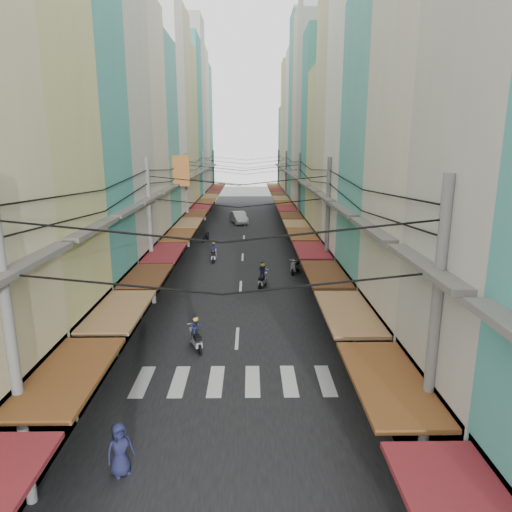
{
  "coord_description": "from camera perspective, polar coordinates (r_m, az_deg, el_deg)",
  "views": [
    {
      "loc": [
        0.63,
        -21.82,
        8.76
      ],
      "look_at": [
        0.98,
        5.46,
        2.17
      ],
      "focal_mm": 32.0,
      "sensor_mm": 36.0,
      "label": 1
    }
  ],
  "objects": [
    {
      "name": "crosswalk",
      "position": [
        18.08,
        -2.74,
        -15.33
      ],
      "size": [
        7.55,
        2.4,
        0.01
      ],
      "color": "silver",
      "rests_on": "ground"
    },
    {
      "name": "utility_poles",
      "position": [
        36.9,
        -1.73,
        10.21
      ],
      "size": [
        10.2,
        66.13,
        8.2
      ],
      "color": "slate",
      "rests_on": "ground"
    },
    {
      "name": "road",
      "position": [
        42.73,
        -1.56,
        1.76
      ],
      "size": [
        10.0,
        80.0,
        0.02
      ],
      "primitive_type": "cube",
      "color": "black",
      "rests_on": "ground"
    },
    {
      "name": "parked_scooters",
      "position": [
        19.48,
        7.45,
        -11.71
      ],
      "size": [
        13.07,
        15.14,
        0.99
      ],
      "color": "black",
      "rests_on": "ground"
    },
    {
      "name": "market_umbrella",
      "position": [
        19.14,
        14.32,
        -7.85
      ],
      "size": [
        2.05,
        2.05,
        2.17
      ],
      "color": "#B2B2B7",
      "rests_on": "ground"
    },
    {
      "name": "building_row_left",
      "position": [
        39.33,
        -13.74,
        14.69
      ],
      "size": [
        7.8,
        67.67,
        23.7
      ],
      "color": "silver",
      "rests_on": "ground"
    },
    {
      "name": "traffic_sign",
      "position": [
        22.63,
        9.89,
        -3.54
      ],
      "size": [
        0.1,
        0.65,
        2.97
      ],
      "color": "slate",
      "rests_on": "ground"
    },
    {
      "name": "moving_scooters",
      "position": [
        30.7,
        -2.81,
        -2.05
      ],
      "size": [
        7.72,
        25.02,
        1.71
      ],
      "color": "black",
      "rests_on": "ground"
    },
    {
      "name": "white_car",
      "position": [
        53.26,
        -2.13,
        4.11
      ],
      "size": [
        5.05,
        2.92,
        1.67
      ],
      "primitive_type": "imported",
      "rotation": [
        0.0,
        0.0,
        0.24
      ],
      "color": "silver",
      "rests_on": "ground"
    },
    {
      "name": "bicycle",
      "position": [
        27.2,
        14.01,
        -5.63
      ],
      "size": [
        1.69,
        0.98,
        1.09
      ],
      "primitive_type": "imported",
      "rotation": [
        0.0,
        0.0,
        1.83
      ],
      "color": "black",
      "rests_on": "ground"
    },
    {
      "name": "ground",
      "position": [
        23.52,
        -2.24,
        -8.3
      ],
      "size": [
        160.0,
        160.0,
        0.0
      ],
      "primitive_type": "plane",
      "color": "slate",
      "rests_on": "ground"
    },
    {
      "name": "sidewalk_left",
      "position": [
        43.31,
        -10.19,
        1.74
      ],
      "size": [
        3.0,
        80.0,
        0.06
      ],
      "primitive_type": "cube",
      "color": "slate",
      "rests_on": "ground"
    },
    {
      "name": "pedestrians",
      "position": [
        25.1,
        -11.75,
        -4.79
      ],
      "size": [
        12.79,
        23.44,
        2.01
      ],
      "color": "#281F29",
      "rests_on": "ground"
    },
    {
      "name": "building_row_right",
      "position": [
        38.95,
        10.38,
        14.33
      ],
      "size": [
        7.8,
        68.98,
        22.59
      ],
      "color": "teal",
      "rests_on": "ground"
    },
    {
      "name": "sidewalk_right",
      "position": [
        43.12,
        7.11,
        1.8
      ],
      "size": [
        3.0,
        80.0,
        0.06
      ],
      "primitive_type": "cube",
      "color": "slate",
      "rests_on": "ground"
    }
  ]
}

